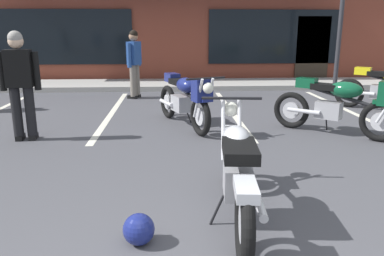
# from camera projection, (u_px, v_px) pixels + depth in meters

# --- Properties ---
(ground_plane) EXTENTS (80.00, 80.00, 0.00)m
(ground_plane) POSITION_uv_depth(u_px,v_px,m) (173.00, 166.00, 4.90)
(ground_plane) COLOR #47474C
(sidewalk_kerb) EXTENTS (22.00, 1.80, 0.14)m
(sidewalk_kerb) POSITION_uv_depth(u_px,v_px,m) (171.00, 85.00, 11.57)
(sidewalk_kerb) COLOR #A8A59E
(sidewalk_kerb) RESTS_ON ground_plane
(brick_storefront_building) EXTENTS (16.87, 5.99, 3.84)m
(brick_storefront_building) POSITION_uv_depth(u_px,v_px,m) (171.00, 23.00, 14.58)
(brick_storefront_building) COLOR brown
(brick_storefront_building) RESTS_ON ground_plane
(painted_stall_lines) EXTENTS (12.67, 4.80, 0.01)m
(painted_stall_lines) POSITION_uv_depth(u_px,v_px,m) (172.00, 112.00, 8.10)
(painted_stall_lines) COLOR silver
(painted_stall_lines) RESTS_ON ground_plane
(motorcycle_foreground_classic) EXTENTS (0.67, 2.11, 0.98)m
(motorcycle_foreground_classic) POSITION_uv_depth(u_px,v_px,m) (237.00, 169.00, 3.48)
(motorcycle_foreground_classic) COLOR black
(motorcycle_foreground_classic) RESTS_ON ground_plane
(motorcycle_silver_naked) EXTENTS (1.08, 2.01, 0.98)m
(motorcycle_silver_naked) POSITION_uv_depth(u_px,v_px,m) (185.00, 98.00, 6.68)
(motorcycle_silver_naked) COLOR black
(motorcycle_silver_naked) RESTS_ON ground_plane
(motorcycle_green_cafe_racer) EXTENTS (1.75, 1.54, 0.98)m
(motorcycle_green_cafe_racer) POSITION_uv_depth(u_px,v_px,m) (341.00, 104.00, 6.17)
(motorcycle_green_cafe_racer) COLOR black
(motorcycle_green_cafe_racer) RESTS_ON ground_plane
(person_in_black_shirt) EXTENTS (0.61, 0.30, 1.68)m
(person_in_black_shirt) POSITION_uv_depth(u_px,v_px,m) (20.00, 80.00, 5.81)
(person_in_black_shirt) COLOR black
(person_in_black_shirt) RESTS_ON ground_plane
(person_by_back_row) EXTENTS (0.38, 0.59, 1.68)m
(person_by_back_row) POSITION_uv_depth(u_px,v_px,m) (134.00, 60.00, 9.47)
(person_by_back_row) COLOR black
(person_by_back_row) RESTS_ON ground_plane
(helmet_on_pavement) EXTENTS (0.26, 0.26, 0.26)m
(helmet_on_pavement) POSITION_uv_depth(u_px,v_px,m) (139.00, 229.00, 3.09)
(helmet_on_pavement) COLOR navy
(helmet_on_pavement) RESTS_ON ground_plane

